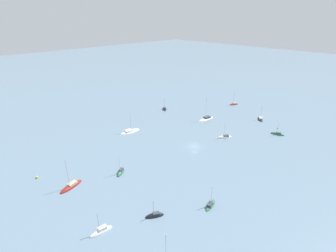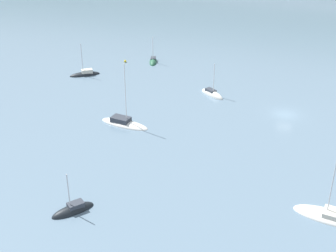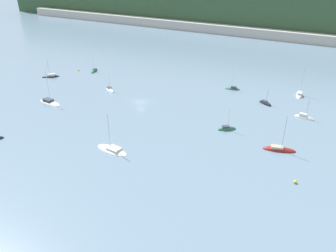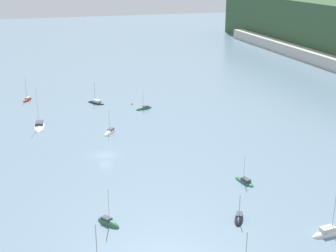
% 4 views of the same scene
% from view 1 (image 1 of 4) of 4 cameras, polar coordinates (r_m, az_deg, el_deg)
% --- Properties ---
extents(ground_plane, '(600.00, 600.00, 0.00)m').
position_cam_1_polar(ground_plane, '(98.51, 5.75, -4.40)').
color(ground_plane, slate).
extents(sailboat_1, '(4.88, 3.99, 7.73)m').
position_cam_1_polar(sailboat_1, '(84.07, -10.24, -9.94)').
color(sailboat_1, '#2D6647').
rests_on(sailboat_1, ground_plane).
extents(sailboat_2, '(8.97, 3.59, 11.47)m').
position_cam_1_polar(sailboat_2, '(123.71, 8.30, 1.54)').
color(sailboat_2, white).
rests_on(sailboat_2, ground_plane).
extents(sailboat_3, '(6.09, 5.49, 7.57)m').
position_cam_1_polar(sailboat_3, '(129.47, 19.44, 1.40)').
color(sailboat_3, black).
rests_on(sailboat_3, ground_plane).
extents(sailboat_4, '(5.51, 3.72, 8.12)m').
position_cam_1_polar(sailboat_4, '(146.68, 14.14, 4.57)').
color(sailboat_4, maroon).
rests_on(sailboat_4, ground_plane).
extents(sailboat_5, '(5.66, 2.03, 6.76)m').
position_cam_1_polar(sailboat_5, '(65.94, -14.36, -21.39)').
color(sailboat_5, white).
rests_on(sailboat_5, ground_plane).
extents(sailboat_6, '(3.26, 5.63, 6.80)m').
position_cam_1_polar(sailboat_6, '(116.14, 22.70, -1.68)').
color(sailboat_6, '#2D6647').
rests_on(sailboat_6, ground_plane).
extents(sailboat_7, '(5.56, 2.87, 6.48)m').
position_cam_1_polar(sailboat_7, '(71.51, 9.20, -16.67)').
color(sailboat_7, '#2D6647').
rests_on(sailboat_7, ground_plane).
extents(sailboat_8, '(5.84, 4.76, 7.29)m').
position_cam_1_polar(sailboat_8, '(107.02, 12.24, -2.43)').
color(sailboat_8, white).
rests_on(sailboat_8, ground_plane).
extents(sailboat_9, '(4.81, 3.56, 5.82)m').
position_cam_1_polar(sailboat_9, '(67.89, -2.93, -18.99)').
color(sailboat_9, black).
rests_on(sailboat_9, ground_plane).
extents(sailboat_10, '(7.92, 4.01, 10.04)m').
position_cam_1_polar(sailboat_10, '(81.78, -20.33, -12.26)').
color(sailboat_10, maroon).
rests_on(sailboat_10, ground_plane).
extents(sailboat_11, '(9.08, 4.06, 10.20)m').
position_cam_1_polar(sailboat_11, '(110.64, -8.26, -1.21)').
color(sailboat_11, white).
rests_on(sailboat_11, ground_plane).
extents(sailboat_12, '(4.63, 5.44, 6.27)m').
position_cam_1_polar(sailboat_12, '(135.22, -0.77, 3.69)').
color(sailboat_12, black).
rests_on(sailboat_12, ground_plane).
extents(mooring_buoy_0, '(0.55, 0.55, 0.55)m').
position_cam_1_polar(mooring_buoy_0, '(121.91, 22.82, -0.42)').
color(mooring_buoy_0, yellow).
rests_on(mooring_buoy_0, ground_plane).
extents(mooring_buoy_1, '(0.70, 0.70, 0.70)m').
position_cam_1_polar(mooring_buoy_1, '(89.47, -26.63, -9.92)').
color(mooring_buoy_1, yellow).
rests_on(mooring_buoy_1, ground_plane).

